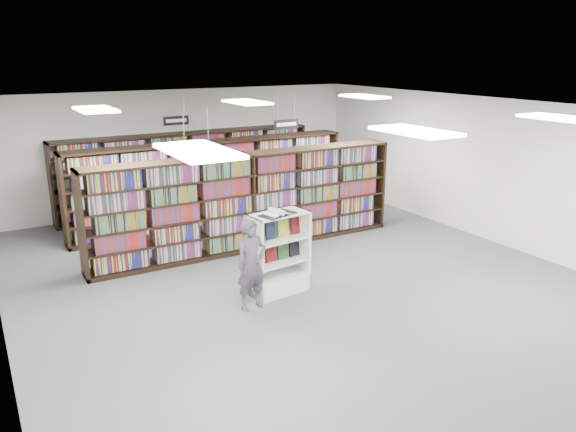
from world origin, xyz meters
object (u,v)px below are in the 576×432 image
open_book (277,213)px  bookshelf_row_near (249,202)px  endcap_display (278,266)px  shopper (251,264)px

open_book → bookshelf_row_near: bearing=58.4°
endcap_display → open_book: open_book is taller
shopper → bookshelf_row_near: bearing=57.4°
bookshelf_row_near → endcap_display: (-0.59, -2.33, -0.56)m
bookshelf_row_near → open_book: size_ratio=9.88×
endcap_display → shopper: shopper is taller
endcap_display → shopper: 0.84m
open_book → shopper: (-0.63, -0.26, -0.73)m
endcap_display → bookshelf_row_near: bearing=69.4°
open_book → shopper: bearing=-174.6°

